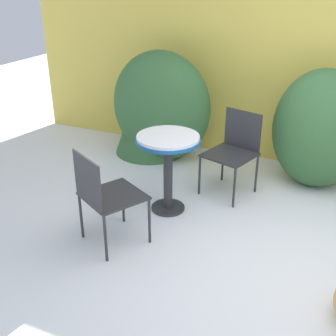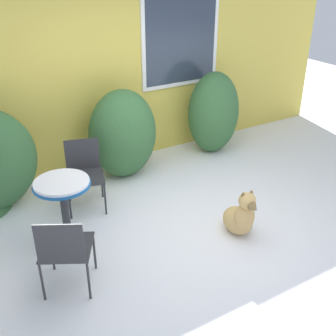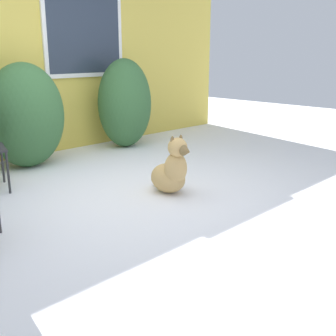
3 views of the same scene
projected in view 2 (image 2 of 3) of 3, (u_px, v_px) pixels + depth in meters
The scene contains 8 objects.
ground_plane at pixel (194, 229), 4.97m from camera, with size 16.00×16.00×0.00m, color white.
house_wall at pixel (117, 71), 6.05m from camera, with size 8.00×0.10×2.72m.
shrub_middle at pixel (123, 134), 5.91m from camera, with size 0.98×0.75×1.28m.
shrub_right at pixel (214, 113), 6.65m from camera, with size 0.85×0.70×1.31m.
patio_table at pixel (63, 195), 4.49m from camera, with size 0.61×0.61×0.78m.
patio_chair_near_table at pixel (84, 171), 5.24m from camera, with size 0.58×0.58×0.86m.
patio_chair_far_side at pixel (65, 249), 3.87m from camera, with size 0.63×0.63×0.86m.
dog at pixel (240, 217), 4.80m from camera, with size 0.36×0.63×0.61m.
Camera 2 is at (-2.35, -3.36, 2.92)m, focal length 45.00 mm.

